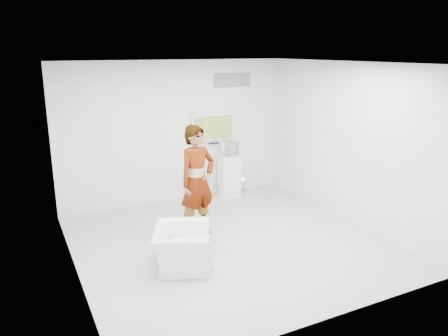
{
  "coord_description": "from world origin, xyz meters",
  "views": [
    {
      "loc": [
        -3.17,
        -6.12,
        3.21
      ],
      "look_at": [
        0.2,
        0.6,
        1.16
      ],
      "focal_mm": 35.0,
      "sensor_mm": 36.0,
      "label": 1
    }
  ],
  "objects_px": {
    "tv": "(213,127)",
    "pedestal": "(229,176)",
    "armchair": "(182,247)",
    "floor_uplight": "(243,185)",
    "person": "(197,181)"
  },
  "relations": [
    {
      "from": "tv",
      "to": "pedestal",
      "type": "bearing_deg",
      "value": -42.57
    },
    {
      "from": "armchair",
      "to": "pedestal",
      "type": "height_order",
      "value": "pedestal"
    },
    {
      "from": "tv",
      "to": "person",
      "type": "bearing_deg",
      "value": -122.2
    },
    {
      "from": "armchair",
      "to": "pedestal",
      "type": "distance_m",
      "value": 3.39
    },
    {
      "from": "tv",
      "to": "floor_uplight",
      "type": "xyz_separation_m",
      "value": [
        0.71,
        -0.1,
        -1.39
      ]
    },
    {
      "from": "person",
      "to": "floor_uplight",
      "type": "bearing_deg",
      "value": 27.16
    },
    {
      "from": "floor_uplight",
      "to": "person",
      "type": "bearing_deg",
      "value": -136.7
    },
    {
      "from": "armchair",
      "to": "pedestal",
      "type": "bearing_deg",
      "value": -14.96
    },
    {
      "from": "person",
      "to": "tv",
      "type": "bearing_deg",
      "value": 41.65
    },
    {
      "from": "tv",
      "to": "pedestal",
      "type": "distance_m",
      "value": 1.14
    },
    {
      "from": "armchair",
      "to": "pedestal",
      "type": "xyz_separation_m",
      "value": [
        2.15,
        2.62,
        0.17
      ]
    },
    {
      "from": "pedestal",
      "to": "floor_uplight",
      "type": "height_order",
      "value": "pedestal"
    },
    {
      "from": "floor_uplight",
      "to": "armchair",
      "type": "bearing_deg",
      "value": -132.96
    },
    {
      "from": "tv",
      "to": "armchair",
      "type": "bearing_deg",
      "value": -123.1
    },
    {
      "from": "tv",
      "to": "pedestal",
      "type": "relative_size",
      "value": 1.05
    }
  ]
}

